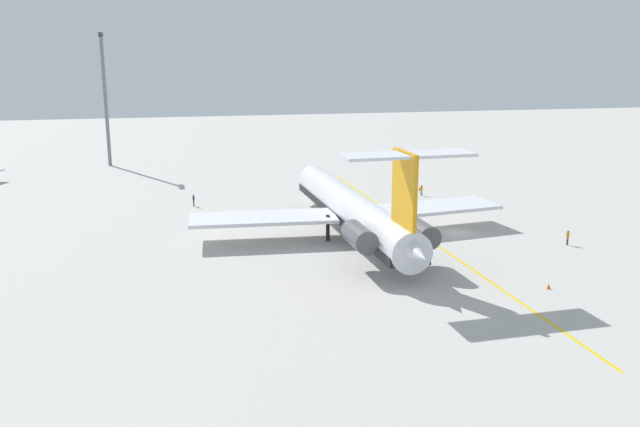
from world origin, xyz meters
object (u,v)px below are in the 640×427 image
object	(u,v)px
safety_cone_wingtip	(420,189)
main_jetliner	(355,210)
light_mast	(105,94)
ground_crew_near_nose	(194,199)
safety_cone_nose	(549,286)
ground_crew_near_tail	(422,189)
ground_crew_portside	(568,236)

from	to	relation	value
safety_cone_wingtip	main_jetliner	bearing A→B (deg)	144.90
main_jetliner	light_mast	world-z (taller)	light_mast
ground_crew_near_nose	safety_cone_wingtip	bearing A→B (deg)	-146.85
ground_crew_near_nose	safety_cone_nose	world-z (taller)	ground_crew_near_nose
safety_cone_wingtip	ground_crew_near_nose	bearing A→B (deg)	95.77
main_jetliner	ground_crew_near_nose	size ratio (longest dim) A/B	24.85
ground_crew_near_tail	safety_cone_wingtip	world-z (taller)	ground_crew_near_tail
ground_crew_near_tail	main_jetliner	bearing A→B (deg)	143.22
ground_crew_near_tail	safety_cone_nose	bearing A→B (deg)	176.80
main_jetliner	ground_crew_near_nose	world-z (taller)	main_jetliner
ground_crew_near_nose	safety_cone_wingtip	distance (m)	37.16
main_jetliner	ground_crew_portside	distance (m)	25.63
safety_cone_wingtip	light_mast	size ratio (longest dim) A/B	0.02
ground_crew_portside	safety_cone_wingtip	distance (m)	34.64
main_jetliner	ground_crew_near_tail	distance (m)	27.96
ground_crew_portside	safety_cone_nose	bearing A→B (deg)	-43.81
ground_crew_near_nose	ground_crew_near_tail	world-z (taller)	ground_crew_near_nose
ground_crew_near_nose	ground_crew_portside	world-z (taller)	ground_crew_near_nose
ground_crew_near_tail	light_mast	xyz separation A→B (m)	(40.36, 50.81, 13.05)
main_jetliner	safety_cone_nose	xyz separation A→B (m)	(-21.49, -13.84, -3.32)
ground_crew_near_nose	light_mast	world-z (taller)	light_mast
main_jetliner	safety_cone_wingtip	size ratio (longest dim) A/B	82.33
ground_crew_near_tail	light_mast	world-z (taller)	light_mast
ground_crew_near_tail	safety_cone_nose	world-z (taller)	ground_crew_near_tail
ground_crew_portside	light_mast	distance (m)	92.15
ground_crew_portside	light_mast	world-z (taller)	light_mast
main_jetliner	ground_crew_near_tail	bearing A→B (deg)	-40.14
ground_crew_near_nose	safety_cone_nose	xyz separation A→B (m)	(-43.74, -32.54, -0.88)
ground_crew_near_nose	ground_crew_portside	bearing A→B (deg)	172.05
ground_crew_near_nose	safety_cone_nose	size ratio (longest dim) A/B	3.31
ground_crew_near_nose	safety_cone_nose	distance (m)	54.52
safety_cone_wingtip	safety_cone_nose	bearing A→B (deg)	174.68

